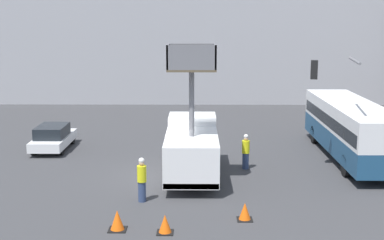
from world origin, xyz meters
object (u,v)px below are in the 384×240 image
at_px(road_worker_near_truck, 142,180).
at_px(road_worker_directing, 246,152).
at_px(city_bus, 350,126).
at_px(traffic_cone_far_side, 165,224).
at_px(parked_car_curbside, 53,137).
at_px(traffic_cone_near_truck, 117,221).
at_px(utility_truck, 192,146).
at_px(traffic_light_pole, 363,93).
at_px(traffic_cone_mid_road, 245,212).

distance_m(road_worker_near_truck, road_worker_directing, 6.82).
relative_size(city_bus, traffic_cone_far_side, 16.92).
bearing_deg(parked_car_curbside, traffic_cone_near_truck, -65.48).
distance_m(utility_truck, traffic_cone_far_side, 7.01).
bearing_deg(road_worker_directing, road_worker_near_truck, -85.68).
relative_size(utility_truck, city_bus, 0.57).
xyz_separation_m(traffic_light_pole, traffic_cone_mid_road, (-6.04, -6.10, -3.64)).
relative_size(traffic_cone_mid_road, traffic_cone_far_side, 0.99).
distance_m(traffic_light_pole, road_worker_near_truck, 11.29).
bearing_deg(traffic_light_pole, road_worker_directing, 170.99).
bearing_deg(city_bus, traffic_cone_far_side, 146.17).
xyz_separation_m(utility_truck, traffic_cone_mid_road, (2.03, -5.59, -1.18)).
bearing_deg(parked_car_curbside, traffic_cone_far_side, -59.57).
bearing_deg(road_worker_near_truck, road_worker_directing, -14.50).
distance_m(city_bus, traffic_cone_mid_road, 11.31).
height_order(traffic_cone_far_side, parked_car_curbside, parked_car_curbside).
relative_size(road_worker_near_truck, traffic_cone_near_truck, 2.53).
height_order(city_bus, traffic_cone_near_truck, city_bus).
height_order(utility_truck, road_worker_directing, utility_truck).
bearing_deg(traffic_cone_near_truck, traffic_light_pole, 33.76).
height_order(traffic_light_pole, traffic_cone_near_truck, traffic_light_pole).
relative_size(traffic_light_pole, traffic_cone_mid_road, 8.69).
xyz_separation_m(traffic_light_pole, road_worker_near_truck, (-10.08, -4.09, -3.02)).
height_order(city_bus, road_worker_near_truck, city_bus).
bearing_deg(traffic_cone_near_truck, traffic_cone_mid_road, 12.47).
height_order(utility_truck, traffic_cone_far_side, utility_truck).
relative_size(utility_truck, traffic_cone_far_side, 9.72).
xyz_separation_m(city_bus, traffic_light_pole, (-0.40, -3.07, 2.18)).
bearing_deg(traffic_cone_far_side, city_bus, 48.16).
bearing_deg(traffic_cone_mid_road, parked_car_curbside, 132.70).
height_order(city_bus, traffic_light_pole, traffic_light_pole).
relative_size(road_worker_near_truck, road_worker_directing, 1.05).
relative_size(traffic_light_pole, traffic_cone_near_truck, 7.86).
height_order(traffic_cone_mid_road, parked_car_curbside, parked_car_curbside).
bearing_deg(traffic_cone_near_truck, utility_truck, 68.63).
xyz_separation_m(utility_truck, parked_car_curbside, (-8.02, 5.30, -0.76)).
height_order(road_worker_directing, parked_car_curbside, road_worker_directing).
relative_size(road_worker_directing, parked_car_curbside, 0.41).
bearing_deg(road_worker_directing, traffic_cone_near_truck, -75.61).
relative_size(road_worker_near_truck, parked_car_curbside, 0.43).
distance_m(utility_truck, parked_car_curbside, 9.64).
xyz_separation_m(traffic_light_pole, traffic_cone_far_side, (-8.95, -7.37, -3.63)).
bearing_deg(traffic_cone_far_side, traffic_cone_mid_road, 23.60).
xyz_separation_m(traffic_cone_near_truck, traffic_cone_far_side, (1.71, -0.25, -0.03)).
xyz_separation_m(traffic_light_pole, traffic_cone_near_truck, (-10.66, -7.12, -3.60)).
bearing_deg(parked_car_curbside, traffic_cone_mid_road, -47.30).
bearing_deg(road_worker_near_truck, traffic_light_pole, -38.94).
distance_m(traffic_light_pole, traffic_cone_mid_road, 9.33).
bearing_deg(traffic_cone_far_side, road_worker_directing, 66.64).
relative_size(road_worker_directing, traffic_cone_far_side, 2.65).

